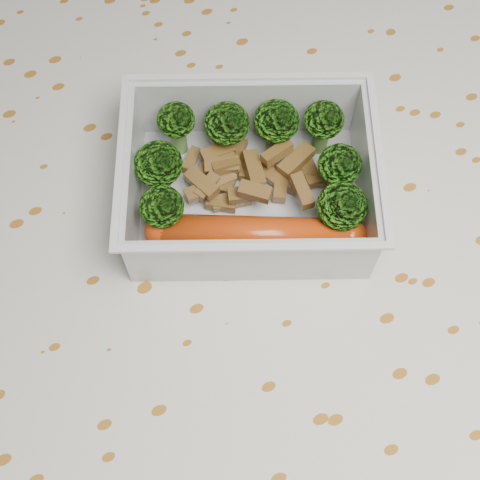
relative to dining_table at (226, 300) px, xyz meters
name	(u,v)px	position (x,y,z in m)	size (l,w,h in m)	color
ground_plane	(233,438)	(0.00, 0.00, -0.67)	(4.00, 4.00, 0.00)	olive
dining_table	(226,300)	(0.00, 0.00, 0.00)	(1.40, 0.90, 0.75)	brown
tablecloth	(224,276)	(0.00, 0.00, 0.05)	(1.46, 0.96, 0.19)	silver
lunch_container	(249,186)	(0.03, 0.03, 0.11)	(0.20, 0.18, 0.06)	silver
broccoli_florets	(253,157)	(0.04, 0.04, 0.12)	(0.15, 0.13, 0.05)	#608C3F
meat_pile	(249,175)	(0.04, 0.04, 0.10)	(0.10, 0.08, 0.03)	brown
sausage	(256,234)	(0.02, 0.00, 0.11)	(0.13, 0.07, 0.02)	#B6370C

